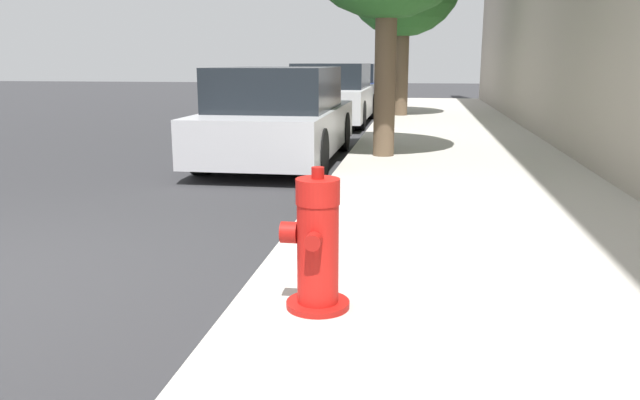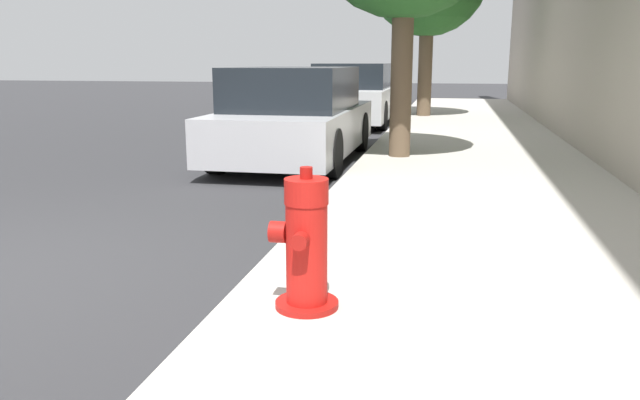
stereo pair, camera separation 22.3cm
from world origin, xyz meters
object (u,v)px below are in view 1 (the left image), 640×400
fire_hydrant (317,246)px  parked_car_near (279,117)px  parked_car_far (353,85)px  parked_car_mid (333,95)px

fire_hydrant → parked_car_near: 5.98m
fire_hydrant → parked_car_near: bearing=104.6°
fire_hydrant → parked_car_far: parked_car_far is taller
parked_car_near → parked_car_far: same height
parked_car_near → parked_car_far: (-0.24, 12.59, 0.00)m
parked_car_near → parked_car_mid: (0.01, 5.86, 0.02)m
fire_hydrant → parked_car_far: (-1.74, 18.37, 0.18)m
parked_car_near → parked_car_far: 12.59m
fire_hydrant → parked_car_mid: 11.74m
parked_car_near → parked_car_far: size_ratio=0.89×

